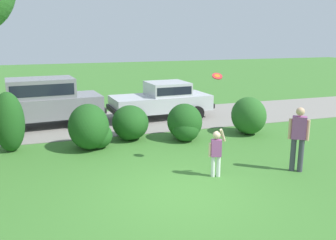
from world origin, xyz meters
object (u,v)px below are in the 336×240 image
at_px(frisbee, 217,76).
at_px(adult_onlooker, 298,136).
at_px(parked_sedan, 163,99).
at_px(parked_suv, 42,100).
at_px(child_thrower, 216,150).

relative_size(frisbee, adult_onlooker, 0.17).
bearing_deg(parked_sedan, adult_onlooker, -79.13).
height_order(parked_suv, child_thrower, parked_suv).
relative_size(parked_suv, frisbee, 16.55).
bearing_deg(parked_suv, frisbee, -53.07).
xyz_separation_m(parked_suv, adult_onlooker, (6.36, -7.26, -0.09)).
distance_m(parked_suv, frisbee, 7.70).
xyz_separation_m(parked_suv, child_thrower, (4.15, -6.92, -0.36)).
xyz_separation_m(parked_sedan, child_thrower, (-0.81, -6.93, -0.13)).
xyz_separation_m(frisbee, adult_onlooker, (1.81, -1.21, -1.50)).
xyz_separation_m(child_thrower, adult_onlooker, (2.21, -0.34, 0.27)).
bearing_deg(child_thrower, parked_sedan, 83.31).
distance_m(parked_sedan, adult_onlooker, 7.40).
bearing_deg(adult_onlooker, child_thrower, 171.22).
bearing_deg(child_thrower, parked_suv, 120.96).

